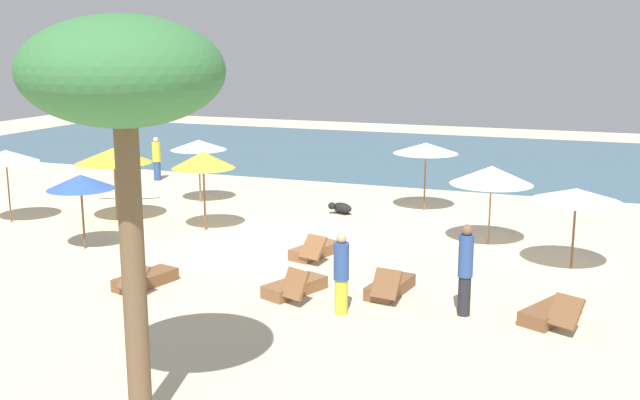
# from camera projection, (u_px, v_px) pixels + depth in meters

# --- Properties ---
(ground_plane) EXTENTS (60.00, 60.00, 0.00)m
(ground_plane) POSITION_uv_depth(u_px,v_px,m) (268.00, 243.00, 20.48)
(ground_plane) COLOR beige
(ocean_water) EXTENTS (48.00, 16.00, 0.06)m
(ocean_water) POSITION_uv_depth(u_px,v_px,m) (415.00, 155.00, 36.04)
(ocean_water) COLOR #3D6075
(ocean_water) RESTS_ON ground_plane
(umbrella_0) EXTENTS (1.76, 1.76, 1.99)m
(umbrella_0) POSITION_uv_depth(u_px,v_px,m) (81.00, 182.00, 19.58)
(umbrella_0) COLOR brown
(umbrella_0) RESTS_ON ground_plane
(umbrella_1) EXTENTS (2.28, 2.28, 2.24)m
(umbrella_1) POSITION_uv_depth(u_px,v_px,m) (114.00, 155.00, 22.63)
(umbrella_1) COLOR brown
(umbrella_1) RESTS_ON ground_plane
(umbrella_2) EXTENTS (2.14, 2.14, 1.98)m
(umbrella_2) POSITION_uv_depth(u_px,v_px,m) (576.00, 195.00, 17.81)
(umbrella_2) COLOR brown
(umbrella_2) RESTS_ON ground_plane
(umbrella_3) EXTENTS (2.21, 2.21, 2.15)m
(umbrella_3) POSITION_uv_depth(u_px,v_px,m) (491.00, 175.00, 19.98)
(umbrella_3) COLOR olive
(umbrella_3) RESTS_ON ground_plane
(umbrella_4) EXTENTS (1.91, 1.91, 2.21)m
(umbrella_4) POSITION_uv_depth(u_px,v_px,m) (6.00, 156.00, 22.42)
(umbrella_4) COLOR brown
(umbrella_4) RESTS_ON ground_plane
(umbrella_5) EXTENTS (1.82, 1.82, 2.31)m
(umbrella_5) POSITION_uv_depth(u_px,v_px,m) (203.00, 160.00, 21.46)
(umbrella_5) COLOR brown
(umbrella_5) RESTS_ON ground_plane
(umbrella_6) EXTENTS (1.89, 1.89, 2.14)m
(umbrella_6) POSITION_uv_depth(u_px,v_px,m) (199.00, 145.00, 25.26)
(umbrella_6) COLOR olive
(umbrella_6) RESTS_ON ground_plane
(umbrella_7) EXTENTS (2.08, 2.08, 2.21)m
(umbrella_7) POSITION_uv_depth(u_px,v_px,m) (426.00, 148.00, 23.99)
(umbrella_7) COLOR brown
(umbrella_7) RESTS_ON ground_plane
(lounger_0) EXTENTS (1.04, 1.78, 0.70)m
(lounger_0) POSITION_uv_depth(u_px,v_px,m) (315.00, 250.00, 19.16)
(lounger_0) COLOR brown
(lounger_0) RESTS_ON ground_plane
(lounger_1) EXTENTS (0.97, 1.80, 0.66)m
(lounger_1) POSITION_uv_depth(u_px,v_px,m) (145.00, 279.00, 16.83)
(lounger_1) COLOR brown
(lounger_1) RESTS_ON ground_plane
(lounger_2) EXTENTS (1.24, 1.76, 0.71)m
(lounger_2) POSITION_uv_depth(u_px,v_px,m) (552.00, 313.00, 14.77)
(lounger_2) COLOR brown
(lounger_2) RESTS_ON ground_plane
(lounger_4) EXTENTS (1.16, 1.73, 0.75)m
(lounger_4) POSITION_uv_depth(u_px,v_px,m) (295.00, 287.00, 16.32)
(lounger_4) COLOR brown
(lounger_4) RESTS_ON ground_plane
(lounger_6) EXTENTS (0.81, 1.72, 0.73)m
(lounger_6) POSITION_uv_depth(u_px,v_px,m) (390.00, 287.00, 16.33)
(lounger_6) COLOR brown
(lounger_6) RESTS_ON ground_plane
(person_1) EXTENTS (0.42, 0.42, 1.88)m
(person_1) POSITION_uv_depth(u_px,v_px,m) (465.00, 269.00, 14.92)
(person_1) COLOR #26262D
(person_1) RESTS_ON ground_plane
(person_2) EXTENTS (0.44, 0.44, 1.68)m
(person_2) POSITION_uv_depth(u_px,v_px,m) (341.00, 273.00, 15.03)
(person_2) COLOR yellow
(person_2) RESTS_ON ground_plane
(person_3) EXTENTS (0.44, 0.44, 1.71)m
(person_3) POSITION_uv_depth(u_px,v_px,m) (157.00, 159.00, 29.51)
(person_3) COLOR #2D4C8C
(person_3) RESTS_ON ground_plane
(palm_0) EXTENTS (2.67, 2.67, 5.76)m
(palm_0) POSITION_uv_depth(u_px,v_px,m) (123.00, 81.00, 9.75)
(palm_0) COLOR brown
(palm_0) RESTS_ON ground_plane
(dog) EXTENTS (0.83, 0.57, 0.38)m
(dog) POSITION_uv_depth(u_px,v_px,m) (341.00, 208.00, 23.88)
(dog) COLOR black
(dog) RESTS_ON ground_plane
(surfboard) EXTENTS (2.23, 1.25, 0.07)m
(surfboard) POSITION_uv_depth(u_px,v_px,m) (129.00, 197.00, 26.34)
(surfboard) COLOR silver
(surfboard) RESTS_ON ground_plane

